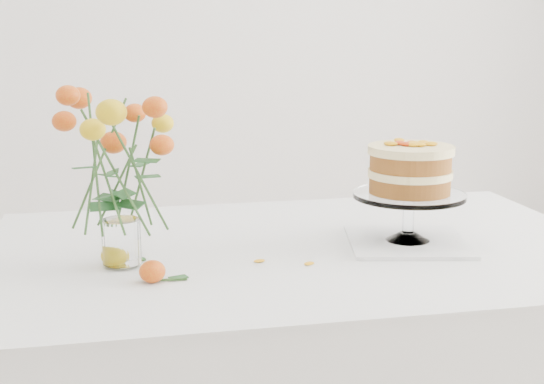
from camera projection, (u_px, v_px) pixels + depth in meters
The scene contains 8 objects.
table at pixel (302, 280), 1.76m from camera, with size 1.43×0.93×0.76m.
napkin at pixel (407, 242), 1.76m from camera, with size 0.27×0.27×0.01m, color white.
cake_stand at pixel (410, 174), 1.72m from camera, with size 0.26×0.26×0.23m.
rose_vase at pixel (118, 155), 1.54m from camera, with size 0.34×0.34×0.41m.
loose_rose_near at pixel (114, 256), 1.59m from camera, with size 0.09×0.05×0.05m.
loose_rose_far at pixel (153, 272), 1.49m from camera, with size 0.09×0.05×0.04m.
stray_petal_a at pixel (259, 261), 1.62m from camera, with size 0.03×0.02×0.00m, color #FFAB10.
stray_petal_b at pixel (309, 264), 1.60m from camera, with size 0.03×0.02×0.00m, color #FFAB10.
Camera 1 is at (-0.41, -1.62, 1.25)m, focal length 50.00 mm.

